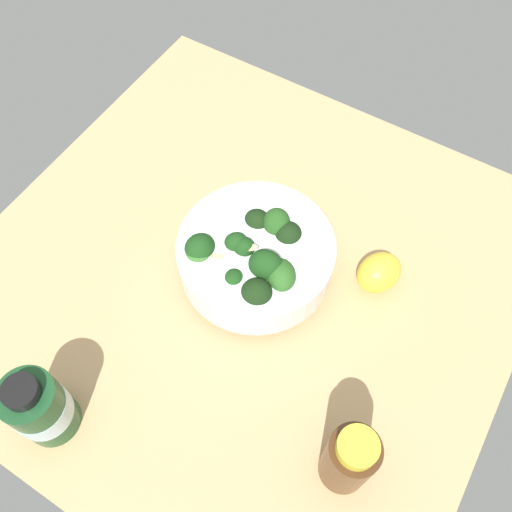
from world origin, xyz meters
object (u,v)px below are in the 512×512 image
Objects in this scene: bottle_short at (40,408)px; bottle_tall at (349,459)px; bowl_of_broccoli at (255,255)px; lemon_wedge at (379,272)px.

bottle_tall is at bearing -157.95° from bottle_short.
lemon_wedge is at bearing -153.68° from bowl_of_broccoli.
bottle_tall reaches higher than lemon_wedge.
bottle_short reaches higher than lemon_wedge.
bottle_tall is at bearing 106.45° from lemon_wedge.
bottle_short is (9.78, 29.44, 0.89)cm from bowl_of_broccoli.
bottle_short is at bearing 22.05° from bottle_tall.
bowl_of_broccoli is at bearing 26.32° from lemon_wedge.
bowl_of_broccoli is at bearing -108.38° from bottle_short.
bottle_tall reaches higher than bottle_short.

